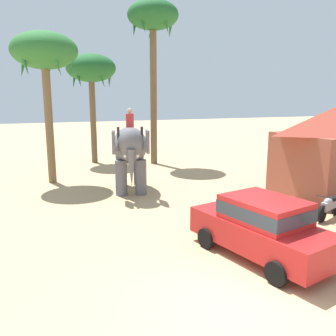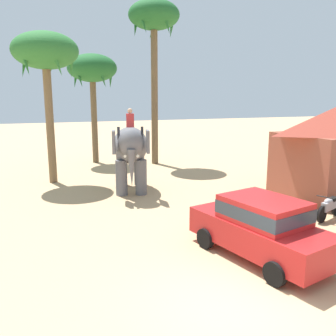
{
  "view_description": "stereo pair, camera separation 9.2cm",
  "coord_description": "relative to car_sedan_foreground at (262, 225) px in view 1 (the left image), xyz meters",
  "views": [
    {
      "loc": [
        -3.87,
        -5.76,
        4.33
      ],
      "look_at": [
        1.27,
        7.02,
        1.6
      ],
      "focal_mm": 37.96,
      "sensor_mm": 36.0,
      "label": 1
    },
    {
      "loc": [
        -3.78,
        -5.79,
        4.33
      ],
      "look_at": [
        1.27,
        7.02,
        1.6
      ],
      "focal_mm": 37.96,
      "sensor_mm": 36.0,
      "label": 2
    }
  ],
  "objects": [
    {
      "name": "roadside_hut",
      "position": [
        6.87,
        4.16,
        1.2
      ],
      "size": [
        5.08,
        4.3,
        4.0
      ],
      "color": "#994C38",
      "rests_on": "ground"
    },
    {
      "name": "car_sedan_foreground",
      "position": [
        0.0,
        0.0,
        0.0
      ],
      "size": [
        2.52,
        4.36,
        1.7
      ],
      "color": "red",
      "rests_on": "ground"
    },
    {
      "name": "palm_tree_left_of_road",
      "position": [
        -1.54,
        16.4,
        5.12
      ],
      "size": [
        3.2,
        3.2,
        7.13
      ],
      "color": "brown",
      "rests_on": "ground"
    },
    {
      "name": "elephant_with_mahout",
      "position": [
        -1.34,
        8.21,
        1.06
      ],
      "size": [
        2.4,
        4.02,
        3.88
      ],
      "color": "slate",
      "rests_on": "ground"
    },
    {
      "name": "ground_plane",
      "position": [
        -1.91,
        -1.77,
        -0.93
      ],
      "size": [
        120.0,
        120.0,
        0.0
      ],
      "primitive_type": "plane",
      "color": "tan"
    },
    {
      "name": "motorcycle_end_of_row",
      "position": [
        4.27,
        1.74,
        -0.46
      ],
      "size": [
        1.72,
        0.81,
        0.94
      ],
      "color": "black",
      "rests_on": "ground"
    },
    {
      "name": "signboard_yellow",
      "position": [
        5.19,
        5.54,
        0.76
      ],
      "size": [
        1.0,
        0.1,
        2.4
      ],
      "color": "#4C4C51",
      "rests_on": "ground"
    },
    {
      "name": "palm_tree_behind_elephant",
      "position": [
        -4.64,
        11.4,
        5.46
      ],
      "size": [
        3.2,
        3.2,
        7.49
      ],
      "color": "brown",
      "rests_on": "ground"
    },
    {
      "name": "palm_tree_near_hut",
      "position": [
        2.09,
        14.55,
        8.04
      ],
      "size": [
        3.2,
        3.2,
        10.28
      ],
      "color": "brown",
      "rests_on": "ground"
    }
  ]
}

